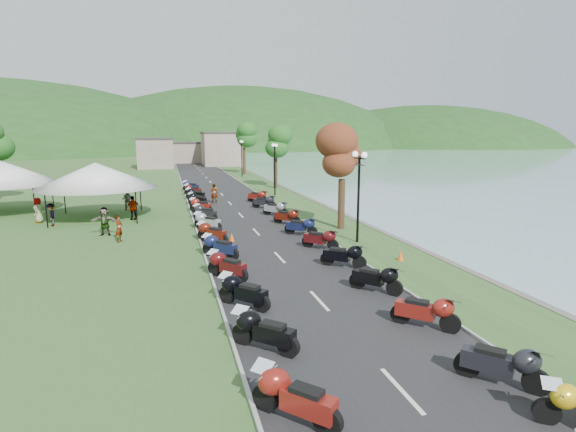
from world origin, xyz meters
TOP-DOWN VIEW (x-y plane):
  - road at (0.00, 40.00)m, footprint 7.00×120.00m
  - hills_backdrop at (0.00, 200.00)m, footprint 360.00×120.00m
  - far_building at (-2.00, 85.00)m, footprint 18.00×16.00m
  - moto_row_left at (-2.80, 19.98)m, footprint 2.60×48.58m
  - moto_row_right at (2.36, 17.05)m, footprint 2.60×36.00m
  - vendor_tent_main at (-10.05, 29.57)m, footprint 5.52×5.52m
  - vendor_tent_side at (-17.23, 33.61)m, footprint 5.42×5.42m
  - tree_lakeside at (5.46, 21.64)m, footprint 2.61×2.61m
  - pedestrian_a at (-7.92, 21.55)m, footprint 0.60×0.68m
  - pedestrian_b at (-8.36, 32.76)m, footprint 0.88×0.56m
  - pedestrian_c at (-12.66, 27.32)m, footprint 0.63×1.05m

SIDE VIEW (x-z plane):
  - hills_backdrop at x=0.00m, z-range -38.00..38.00m
  - pedestrian_a at x=-7.92m, z-range -0.77..0.77m
  - pedestrian_b at x=-8.36m, z-range -0.84..0.84m
  - pedestrian_c at x=-12.66m, z-range -0.76..0.76m
  - road at x=0.00m, z-range 0.00..0.02m
  - moto_row_left at x=-2.80m, z-range 0.00..1.10m
  - moto_row_right at x=2.36m, z-range 0.00..1.10m
  - vendor_tent_main at x=-10.05m, z-range 0.00..4.00m
  - vendor_tent_side at x=-17.23m, z-range 0.00..4.00m
  - far_building at x=-2.00m, z-range 0.00..5.00m
  - tree_lakeside at x=5.46m, z-range 0.00..7.25m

